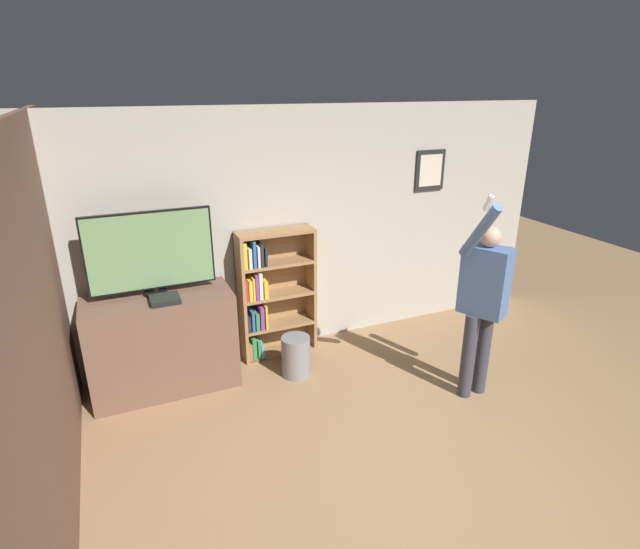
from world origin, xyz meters
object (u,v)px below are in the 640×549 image
person (483,297)px  television (151,253)px  game_console (165,299)px  waste_bin (296,356)px  bookshelf (270,295)px

person → television: bearing=-143.9°
television → game_console: 0.46m
game_console → waste_bin: 1.47m
person → game_console: bearing=-140.6°
waste_bin → bookshelf: bearing=100.4°
game_console → bookshelf: bookshelf is taller
television → game_console: television is taller
game_console → person: bearing=-23.7°
bookshelf → person: 2.24m
person → waste_bin: size_ratio=4.69×
waste_bin → game_console: bearing=172.1°
television → bookshelf: 1.38m
television → game_console: bearing=-75.3°
game_console → waste_bin: size_ratio=0.61×
game_console → person: 2.96m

